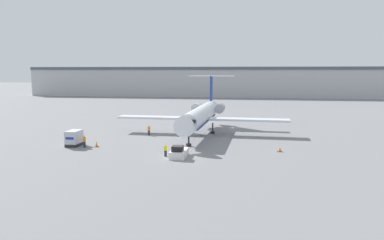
{
  "coord_description": "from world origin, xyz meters",
  "views": [
    {
      "loc": [
        9.0,
        -46.96,
        11.17
      ],
      "look_at": [
        0.0,
        11.51,
        3.44
      ],
      "focal_mm": 35.0,
      "sensor_mm": 36.0,
      "label": 1
    }
  ],
  "objects_px": {
    "airplane_main": "(201,115)",
    "worker_near_tug": "(166,150)",
    "luggage_cart": "(74,138)",
    "traffic_cone_left": "(97,144)",
    "traffic_cone_right": "(280,150)",
    "worker_on_apron": "(84,141)",
    "worker_by_wing": "(149,130)",
    "pushback_tug": "(179,153)"
  },
  "relations": [
    {
      "from": "pushback_tug",
      "to": "luggage_cart",
      "type": "height_order",
      "value": "luggage_cart"
    },
    {
      "from": "airplane_main",
      "to": "pushback_tug",
      "type": "bearing_deg",
      "value": -91.77
    },
    {
      "from": "airplane_main",
      "to": "pushback_tug",
      "type": "xyz_separation_m",
      "value": [
        -0.57,
        -18.6,
        -2.88
      ]
    },
    {
      "from": "airplane_main",
      "to": "luggage_cart",
      "type": "distance_m",
      "value": 22.39
    },
    {
      "from": "luggage_cart",
      "to": "worker_on_apron",
      "type": "xyz_separation_m",
      "value": [
        2.0,
        -0.86,
        -0.23
      ]
    },
    {
      "from": "airplane_main",
      "to": "worker_near_tug",
      "type": "relative_size",
      "value": 18.62
    },
    {
      "from": "worker_near_tug",
      "to": "traffic_cone_left",
      "type": "height_order",
      "value": "worker_near_tug"
    },
    {
      "from": "pushback_tug",
      "to": "luggage_cart",
      "type": "xyz_separation_m",
      "value": [
        -16.93,
        4.84,
        0.59
      ]
    },
    {
      "from": "airplane_main",
      "to": "worker_by_wing",
      "type": "distance_m",
      "value": 9.69
    },
    {
      "from": "worker_near_tug",
      "to": "worker_by_wing",
      "type": "bearing_deg",
      "value": 112.71
    },
    {
      "from": "pushback_tug",
      "to": "traffic_cone_left",
      "type": "distance_m",
      "value": 14.14
    },
    {
      "from": "worker_near_tug",
      "to": "traffic_cone_left",
      "type": "distance_m",
      "value": 12.44
    },
    {
      "from": "traffic_cone_left",
      "to": "traffic_cone_right",
      "type": "height_order",
      "value": "traffic_cone_left"
    },
    {
      "from": "pushback_tug",
      "to": "worker_by_wing",
      "type": "distance_m",
      "value": 17.74
    },
    {
      "from": "traffic_cone_right",
      "to": "traffic_cone_left",
      "type": "bearing_deg",
      "value": -178.42
    },
    {
      "from": "worker_by_wing",
      "to": "luggage_cart",
      "type": "bearing_deg",
      "value": -128.53
    },
    {
      "from": "traffic_cone_right",
      "to": "worker_by_wing",
      "type": "bearing_deg",
      "value": 154.67
    },
    {
      "from": "worker_near_tug",
      "to": "worker_by_wing",
      "type": "xyz_separation_m",
      "value": [
        -6.52,
        15.58,
        0.06
      ]
    },
    {
      "from": "pushback_tug",
      "to": "worker_by_wing",
      "type": "relative_size",
      "value": 2.23
    },
    {
      "from": "traffic_cone_left",
      "to": "luggage_cart",
      "type": "bearing_deg",
      "value": 177.31
    },
    {
      "from": "airplane_main",
      "to": "worker_by_wing",
      "type": "xyz_separation_m",
      "value": [
        -8.88,
        -2.93,
        -2.54
      ]
    },
    {
      "from": "worker_near_tug",
      "to": "traffic_cone_left",
      "type": "relative_size",
      "value": 2.07
    },
    {
      "from": "worker_by_wing",
      "to": "worker_on_apron",
      "type": "height_order",
      "value": "worker_on_apron"
    },
    {
      "from": "traffic_cone_left",
      "to": "traffic_cone_right",
      "type": "relative_size",
      "value": 1.22
    },
    {
      "from": "airplane_main",
      "to": "luggage_cart",
      "type": "xyz_separation_m",
      "value": [
        -17.51,
        -13.76,
        -2.29
      ]
    },
    {
      "from": "worker_by_wing",
      "to": "traffic_cone_left",
      "type": "xyz_separation_m",
      "value": [
        -5.04,
        -11.0,
        -0.54
      ]
    },
    {
      "from": "worker_by_wing",
      "to": "traffic_cone_right",
      "type": "height_order",
      "value": "worker_by_wing"
    },
    {
      "from": "worker_by_wing",
      "to": "traffic_cone_left",
      "type": "bearing_deg",
      "value": -114.59
    },
    {
      "from": "luggage_cart",
      "to": "worker_on_apron",
      "type": "height_order",
      "value": "luggage_cart"
    },
    {
      "from": "luggage_cart",
      "to": "traffic_cone_right",
      "type": "relative_size",
      "value": 4.35
    },
    {
      "from": "worker_on_apron",
      "to": "worker_by_wing",
      "type": "bearing_deg",
      "value": 60.46
    },
    {
      "from": "traffic_cone_left",
      "to": "pushback_tug",
      "type": "bearing_deg",
      "value": -19.3
    },
    {
      "from": "worker_by_wing",
      "to": "traffic_cone_left",
      "type": "relative_size",
      "value": 2.19
    },
    {
      "from": "luggage_cart",
      "to": "traffic_cone_right",
      "type": "height_order",
      "value": "luggage_cart"
    },
    {
      "from": "worker_near_tug",
      "to": "traffic_cone_left",
      "type": "xyz_separation_m",
      "value": [
        -11.55,
        4.58,
        -0.48
      ]
    },
    {
      "from": "pushback_tug",
      "to": "worker_on_apron",
      "type": "distance_m",
      "value": 15.46
    },
    {
      "from": "worker_by_wing",
      "to": "worker_on_apron",
      "type": "bearing_deg",
      "value": -119.54
    },
    {
      "from": "worker_near_tug",
      "to": "worker_by_wing",
      "type": "height_order",
      "value": "worker_by_wing"
    },
    {
      "from": "worker_by_wing",
      "to": "traffic_cone_right",
      "type": "relative_size",
      "value": 2.67
    },
    {
      "from": "luggage_cart",
      "to": "worker_by_wing",
      "type": "height_order",
      "value": "luggage_cart"
    },
    {
      "from": "pushback_tug",
      "to": "traffic_cone_right",
      "type": "distance_m",
      "value": 14.43
    },
    {
      "from": "pushback_tug",
      "to": "traffic_cone_right",
      "type": "height_order",
      "value": "pushback_tug"
    }
  ]
}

